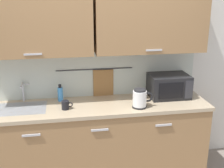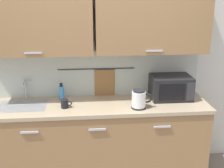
{
  "view_description": "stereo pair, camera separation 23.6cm",
  "coord_description": "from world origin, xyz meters",
  "px_view_note": "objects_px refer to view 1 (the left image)",
  "views": [
    {
      "loc": [
        -0.33,
        -2.71,
        2.11
      ],
      "look_at": [
        0.19,
        0.33,
        1.12
      ],
      "focal_mm": 46.73,
      "sensor_mm": 36.0,
      "label": 1
    },
    {
      "loc": [
        -0.1,
        -2.74,
        2.11
      ],
      "look_at": [
        0.19,
        0.33,
        1.12
      ],
      "focal_mm": 46.73,
      "sensor_mm": 36.0,
      "label": 2
    }
  ],
  "objects_px": {
    "electric_kettle": "(140,99)",
    "dish_soap_bottle": "(60,94)",
    "microwave": "(169,86)",
    "mug_near_sink": "(66,105)"
  },
  "relations": [
    {
      "from": "electric_kettle",
      "to": "mug_near_sink",
      "type": "height_order",
      "value": "electric_kettle"
    },
    {
      "from": "dish_soap_bottle",
      "to": "microwave",
      "type": "bearing_deg",
      "value": -3.34
    },
    {
      "from": "dish_soap_bottle",
      "to": "electric_kettle",
      "type": "bearing_deg",
      "value": -21.94
    },
    {
      "from": "dish_soap_bottle",
      "to": "mug_near_sink",
      "type": "distance_m",
      "value": 0.27
    },
    {
      "from": "microwave",
      "to": "electric_kettle",
      "type": "relative_size",
      "value": 2.03
    },
    {
      "from": "electric_kettle",
      "to": "mug_near_sink",
      "type": "xyz_separation_m",
      "value": [
        -0.8,
        0.08,
        -0.05
      ]
    },
    {
      "from": "electric_kettle",
      "to": "dish_soap_bottle",
      "type": "relative_size",
      "value": 1.16
    },
    {
      "from": "microwave",
      "to": "mug_near_sink",
      "type": "relative_size",
      "value": 3.83
    },
    {
      "from": "microwave",
      "to": "dish_soap_bottle",
      "type": "bearing_deg",
      "value": 176.66
    },
    {
      "from": "microwave",
      "to": "dish_soap_bottle",
      "type": "relative_size",
      "value": 2.35
    }
  ]
}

